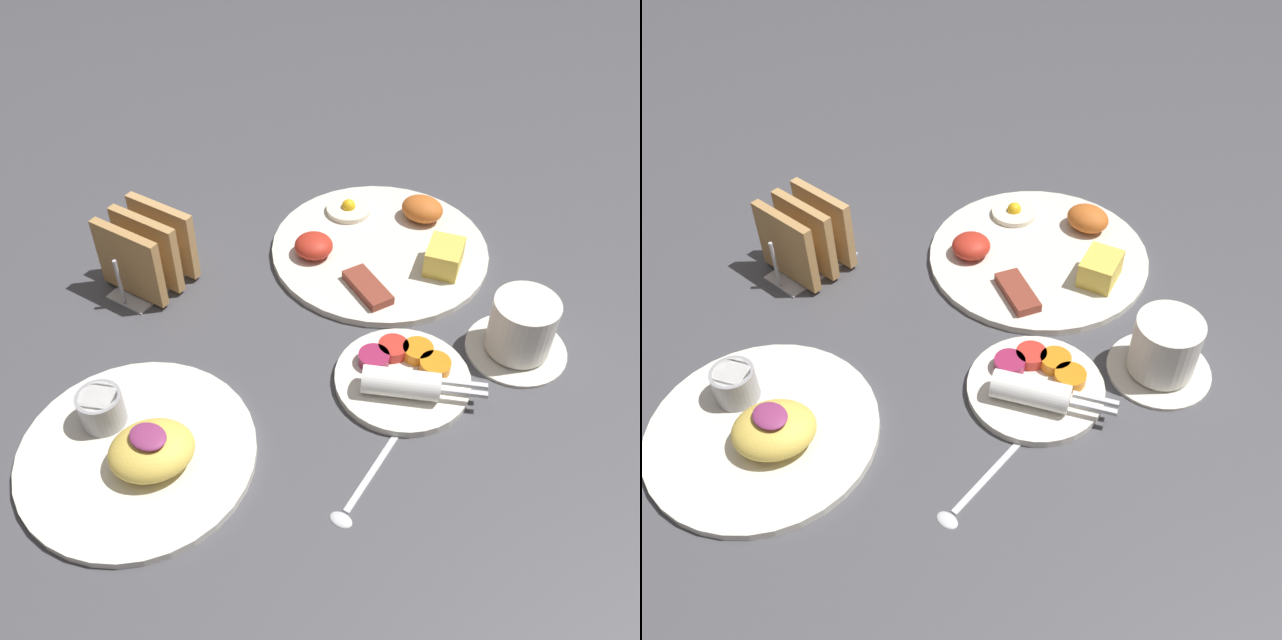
{
  "view_description": "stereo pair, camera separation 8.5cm",
  "coord_description": "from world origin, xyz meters",
  "views": [
    {
      "loc": [
        0.36,
        -0.48,
        0.62
      ],
      "look_at": [
        0.05,
        0.03,
        0.03
      ],
      "focal_mm": 40.0,
      "sensor_mm": 36.0,
      "label": 1
    },
    {
      "loc": [
        0.43,
        -0.43,
        0.62
      ],
      "look_at": [
        0.05,
        0.03,
        0.03
      ],
      "focal_mm": 40.0,
      "sensor_mm": 36.0,
      "label": 2
    }
  ],
  "objects": [
    {
      "name": "teaspoon",
      "position": [
        0.19,
        -0.13,
        0.0
      ],
      "size": [
        0.02,
        0.13,
        0.01
      ],
      "color": "silver",
      "rests_on": "ground_plane"
    },
    {
      "name": "ground_plane",
      "position": [
        0.0,
        0.0,
        0.0
      ],
      "size": [
        3.0,
        3.0,
        0.0
      ],
      "primitive_type": "plane",
      "color": "#47474C"
    },
    {
      "name": "plate_breakfast",
      "position": [
        0.03,
        0.22,
        0.01
      ],
      "size": [
        0.3,
        0.3,
        0.05
      ],
      "color": "silver",
      "rests_on": "ground_plane"
    },
    {
      "name": "toast_rack",
      "position": [
        -0.2,
        0.01,
        0.05
      ],
      "size": [
        0.1,
        0.12,
        0.1
      ],
      "color": "#B7B7BC",
      "rests_on": "ground_plane"
    },
    {
      "name": "coffee_cup",
      "position": [
        0.26,
        0.14,
        0.04
      ],
      "size": [
        0.12,
        0.12,
        0.08
      ],
      "color": "silver",
      "rests_on": "ground_plane"
    },
    {
      "name": "plate_condiments",
      "position": [
        0.16,
        0.02,
        0.01
      ],
      "size": [
        0.17,
        0.16,
        0.04
      ],
      "color": "silver",
      "rests_on": "ground_plane"
    },
    {
      "name": "plate_foreground",
      "position": [
        -0.02,
        -0.21,
        0.01
      ],
      "size": [
        0.25,
        0.25,
        0.06
      ],
      "color": "silver",
      "rests_on": "ground_plane"
    }
  ]
}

